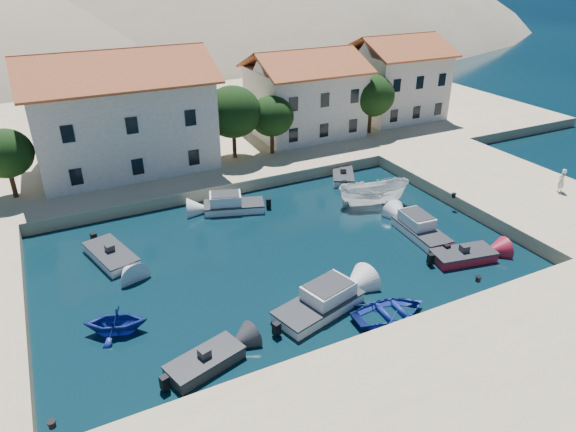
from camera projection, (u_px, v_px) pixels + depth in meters
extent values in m
plane|color=black|center=(367.00, 347.00, 25.56)|extent=(400.00, 400.00, 0.00)
cube|color=tan|center=(453.00, 429.00, 20.56)|extent=(52.00, 12.00, 1.00)
cube|color=tan|center=(507.00, 189.00, 41.47)|extent=(11.00, 20.00, 1.00)
cube|color=tan|center=(185.00, 127.00, 56.36)|extent=(80.00, 36.00, 1.00)
ellipsoid|color=gray|center=(53.00, 136.00, 118.19)|extent=(198.00, 126.00, 72.00)
ellipsoid|color=gray|center=(211.00, 112.00, 154.34)|extent=(220.00, 176.00, 99.00)
cube|color=beige|center=(123.00, 123.00, 43.27)|extent=(14.00, 9.00, 7.50)
pyramid|color=#974A22|center=(114.00, 64.00, 41.06)|extent=(14.70, 9.45, 2.20)
cube|color=beige|center=(304.00, 102.00, 51.48)|extent=(10.00, 8.00, 6.50)
pyramid|color=#974A22|center=(305.00, 59.00, 49.59)|extent=(10.50, 8.40, 1.80)
cube|color=beige|center=(395.00, 85.00, 56.95)|extent=(9.00, 8.00, 7.00)
pyramid|color=#974A22|center=(399.00, 44.00, 54.95)|extent=(9.45, 8.40, 1.80)
cylinder|color=#382314|center=(12.00, 182.00, 38.43)|extent=(0.36, 0.36, 2.50)
ellipsoid|color=black|center=(5.00, 153.00, 37.41)|extent=(4.00, 4.00, 3.60)
cylinder|color=#382314|center=(234.00, 142.00, 45.90)|extent=(0.36, 0.36, 3.00)
ellipsoid|color=black|center=(233.00, 112.00, 44.67)|extent=(5.00, 5.00, 4.50)
cylinder|color=#382314|center=(272.00, 140.00, 47.01)|extent=(0.36, 0.36, 2.50)
ellipsoid|color=black|center=(272.00, 116.00, 45.99)|extent=(4.00, 4.00, 3.60)
cylinder|color=#382314|center=(370.00, 120.00, 52.34)|extent=(0.36, 0.36, 2.75)
ellipsoid|color=black|center=(372.00, 96.00, 51.22)|extent=(4.60, 4.60, 4.14)
cylinder|color=black|center=(52.00, 424.00, 19.96)|extent=(0.36, 0.36, 0.30)
cylinder|color=black|center=(478.00, 279.00, 28.86)|extent=(0.36, 0.36, 0.30)
cylinder|color=black|center=(454.00, 196.00, 38.86)|extent=(0.36, 0.36, 0.30)
cube|color=#2D2E31|center=(205.00, 362.00, 24.25)|extent=(3.94, 2.58, 0.90)
cube|color=#2D2E31|center=(205.00, 357.00, 24.10)|extent=(4.03, 2.63, 0.10)
cube|color=#2D2E31|center=(204.00, 354.00, 24.00)|extent=(0.62, 0.62, 0.50)
cube|color=white|center=(319.00, 307.00, 28.04)|extent=(5.48, 3.44, 0.90)
cube|color=#2D2E31|center=(319.00, 302.00, 27.89)|extent=(5.61, 3.51, 0.10)
cube|color=white|center=(319.00, 297.00, 27.72)|extent=(3.09, 2.49, 0.90)
imported|color=navy|center=(389.00, 316.00, 27.74)|extent=(4.46, 3.32, 0.89)
cube|color=maroon|center=(463.00, 256.00, 32.77)|extent=(4.18, 2.44, 0.90)
cube|color=#2D2E31|center=(464.00, 252.00, 32.62)|extent=(4.28, 2.50, 0.10)
cube|color=#2D2E31|center=(464.00, 249.00, 32.52)|extent=(0.58, 0.58, 0.50)
cube|color=white|center=(421.00, 233.00, 35.50)|extent=(2.25, 4.76, 0.90)
cube|color=#2D2E31|center=(421.00, 229.00, 35.35)|extent=(2.30, 4.87, 0.10)
cube|color=white|center=(422.00, 224.00, 35.18)|extent=(1.79, 2.57, 0.90)
imported|color=white|center=(372.00, 205.00, 40.09)|extent=(5.95, 3.65, 2.15)
cube|color=white|center=(343.00, 177.00, 44.48)|extent=(3.31, 4.04, 0.90)
cube|color=#2D2E31|center=(343.00, 173.00, 44.33)|extent=(3.38, 4.14, 0.10)
cube|color=#2D2E31|center=(343.00, 171.00, 44.23)|extent=(0.68, 0.68, 0.50)
imported|color=navy|center=(117.00, 331.00, 26.63)|extent=(3.93, 3.67, 1.68)
cube|color=white|center=(111.00, 256.00, 32.81)|extent=(2.98, 4.71, 0.90)
cube|color=#2D2E31|center=(110.00, 251.00, 32.66)|extent=(3.05, 4.82, 0.10)
cube|color=#2D2E31|center=(110.00, 248.00, 32.56)|extent=(0.61, 0.61, 0.50)
cube|color=white|center=(234.00, 207.00, 39.09)|extent=(4.78, 3.16, 0.90)
cube|color=#2D2E31|center=(234.00, 203.00, 38.94)|extent=(4.89, 3.23, 0.10)
cube|color=white|center=(234.00, 199.00, 38.77)|extent=(2.72, 2.24, 0.90)
imported|color=silver|center=(562.00, 180.00, 39.49)|extent=(0.69, 0.45, 1.87)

